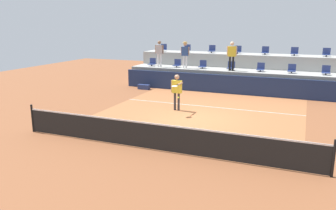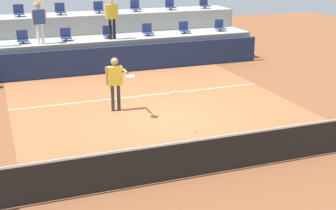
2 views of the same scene
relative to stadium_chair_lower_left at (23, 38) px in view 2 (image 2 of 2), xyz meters
The scene contains 23 objects.
ground_plane 8.20m from the stadium_chair_lower_left, 63.78° to the right, with size 40.00×40.00×0.00m, color brown.
court_inner_paint 7.33m from the stadium_chair_lower_left, 60.26° to the right, with size 9.00×10.00×0.01m, color #A36038.
court_service_line 6.18m from the stadium_chair_lower_left, 53.61° to the right, with size 9.00×0.06×0.00m, color silver.
tennis_net 11.82m from the stadium_chair_lower_left, 72.41° to the right, with size 10.48×0.08×1.07m.
sponsor_backboard 3.88m from the stadium_chair_lower_left, 19.10° to the right, with size 13.00×0.16×1.10m, color navy.
seating_tier_lower 3.66m from the stadium_chair_lower_left, ahead, with size 13.00×1.80×1.25m, color #9E9E99.
seating_tier_upper 4.04m from the stadium_chair_lower_left, 27.65° to the left, with size 13.00×1.80×2.10m, color #9E9E99.
stadium_chair_lower_left is the anchor object (origin of this frame).
stadium_chair_lower_mid_left 1.75m from the stadium_chair_lower_left, ahead, with size 0.44×0.40×0.52m.
stadium_chair_lower_center 3.56m from the stadium_chair_lower_left, ahead, with size 0.44×0.40×0.52m.
stadium_chair_lower_mid_right 5.35m from the stadium_chair_lower_left, ahead, with size 0.44×0.40×0.52m.
stadium_chair_lower_right 7.11m from the stadium_chair_lower_left, ahead, with size 0.44×0.40×0.52m.
stadium_chair_lower_far_right 8.91m from the stadium_chair_lower_left, ahead, with size 0.44×0.40×0.52m.
stadium_chair_upper_left 1.99m from the stadium_chair_lower_left, 88.24° to the left, with size 0.44×0.40×0.52m.
stadium_chair_upper_mid_left 2.71m from the stadium_chair_lower_left, 44.46° to the left, with size 0.44×0.40×0.52m.
stadium_chair_upper_center 4.10m from the stadium_chair_lower_left, 26.64° to the left, with size 0.44×0.40×0.52m.
stadium_chair_upper_mid_right 5.70m from the stadium_chair_lower_left, 18.61° to the left, with size 0.44×0.40×0.52m.
stadium_chair_upper_right 7.38m from the stadium_chair_lower_left, 14.21° to the left, with size 0.44×0.40×0.52m.
stadium_chair_upper_far_right 9.14m from the stadium_chair_lower_left, 11.41° to the left, with size 0.44×0.40×0.52m.
tennis_player 6.54m from the stadium_chair_lower_left, 69.36° to the right, with size 0.67×1.20×1.72m.
spectator_with_hat 1.12m from the stadium_chair_lower_left, 29.54° to the right, with size 0.58×0.40×1.69m.
spectator_in_grey 3.77m from the stadium_chair_lower_left, ahead, with size 0.61×0.27×1.75m.
tennis_ball 9.22m from the stadium_chair_lower_left, 68.90° to the right, with size 0.07×0.07×0.07m.
Camera 2 is at (-4.77, -12.97, 4.92)m, focal length 51.23 mm.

